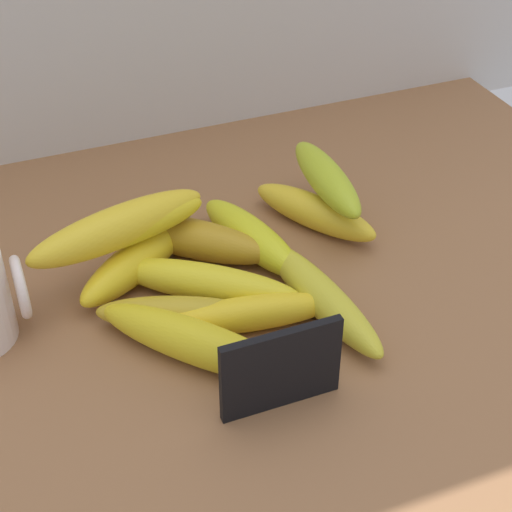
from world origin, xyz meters
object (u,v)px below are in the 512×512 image
chalkboard_sign (281,372)px  banana_9 (327,178)px  banana_1 (322,297)px  banana_0 (315,212)px  banana_2 (207,283)px  banana_7 (196,342)px  banana_4 (251,237)px  banana_3 (180,313)px  banana_10 (126,228)px  banana_8 (191,238)px  banana_11 (118,227)px  banana_5 (136,261)px  banana_6 (246,314)px

chalkboard_sign → banana_9: (15.79, 23.98, 1.93)cm
banana_1 → banana_9: size_ratio=1.23×
banana_0 → banana_2: bearing=-153.9°
banana_7 → banana_4: bearing=51.5°
banana_1 → banana_3: banana_1 is taller
chalkboard_sign → banana_0: 27.60cm
banana_3 → banana_10: banana_10 is taller
chalkboard_sign → banana_8: size_ratio=0.59×
banana_8 → banana_11: 9.03cm
chalkboard_sign → banana_8: chalkboard_sign is taller
banana_7 → banana_11: bearing=102.6°
banana_1 → banana_2: banana_2 is taller
banana_4 → banana_1: bearing=-76.4°
banana_4 → banana_7: (-10.84, -13.62, 0.06)cm
chalkboard_sign → banana_2: size_ratio=0.56×
banana_5 → banana_7: (1.88, -14.01, 0.02)cm
banana_11 → banana_0: bearing=2.4°
banana_0 → banana_7: bearing=-141.2°
banana_5 → banana_4: bearing=-1.8°
banana_0 → banana_1: 14.88cm
banana_5 → banana_8: size_ratio=0.89×
banana_1 → banana_7: (-13.70, -1.81, 0.23)cm
chalkboard_sign → banana_11: size_ratio=0.55×
banana_2 → banana_10: banana_10 is taller
banana_2 → banana_7: (-3.85, -7.98, 0.13)cm
banana_7 → banana_10: 15.35cm
banana_2 → banana_0: bearing=26.1°
banana_10 → banana_6: bearing=-56.0°
banana_9 → banana_1: bearing=-116.7°
banana_7 → banana_10: (-2.46, 14.64, 3.91)cm
banana_6 → banana_11: 16.01cm
banana_6 → banana_8: (-1.17, 13.28, 0.42)cm
banana_3 → banana_7: size_ratio=0.80×
banana_8 → banana_6: bearing=-85.0°
banana_9 → banana_7: bearing=-142.4°
banana_3 → banana_6: same height
banana_7 → banana_9: bearing=37.6°
chalkboard_sign → banana_1: size_ratio=0.56×
banana_1 → banana_4: bearing=103.6°
banana_4 → chalkboard_sign: bearing=-105.0°
chalkboard_sign → banana_4: (5.78, 21.57, -1.81)cm
banana_5 → banana_10: (-0.57, 0.63, 3.93)cm
banana_2 → banana_9: bearing=25.3°
banana_4 → banana_5: bearing=178.2°
banana_1 → banana_7: 13.82cm
banana_3 → banana_10: (-2.40, 9.89, 4.23)cm
chalkboard_sign → banana_1: (8.64, 9.76, -1.98)cm
banana_5 → banana_6: banana_5 is taller
banana_7 → banana_6: bearing=21.6°
banana_1 → banana_5: (-15.59, 12.20, 0.20)cm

